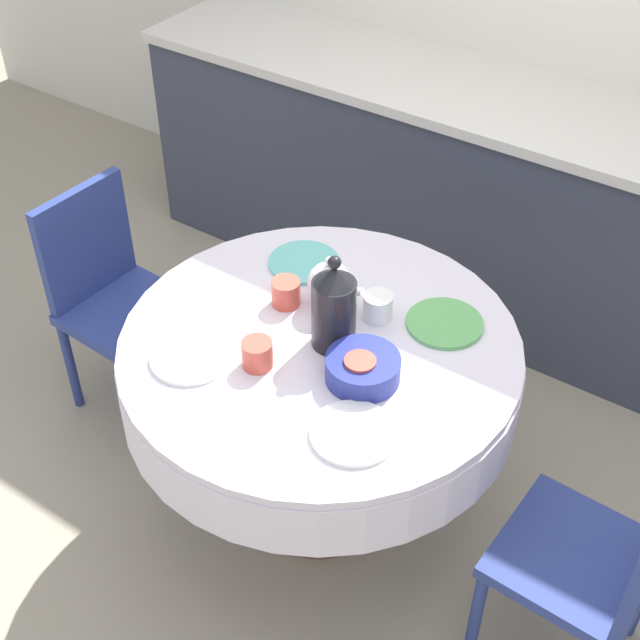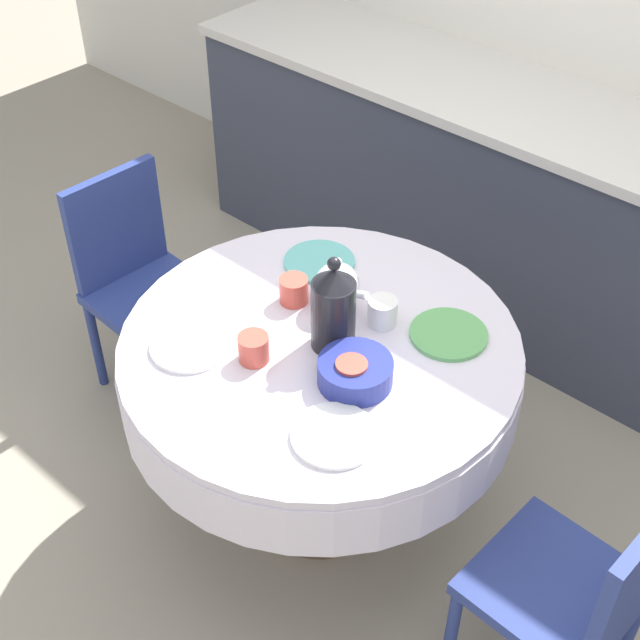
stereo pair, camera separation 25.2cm
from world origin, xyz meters
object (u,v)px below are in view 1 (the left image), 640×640
at_px(coffee_carafe, 334,307).
at_px(chair_right, 114,292).
at_px(chair_left, 606,559).
at_px(teapot, 330,284).

bearing_deg(coffee_carafe, chair_right, 177.75).
distance_m(chair_left, chair_right, 1.86).
xyz_separation_m(chair_left, chair_right, (-1.86, 0.09, 0.00)).
relative_size(chair_left, chair_right, 1.00).
distance_m(chair_right, teapot, 0.93).
relative_size(chair_right, coffee_carafe, 2.84).
distance_m(chair_right, coffee_carafe, 1.05).
xyz_separation_m(chair_left, coffee_carafe, (-0.89, 0.05, 0.40)).
height_order(chair_right, teapot, teapot).
xyz_separation_m(chair_right, teapot, (0.86, 0.10, 0.35)).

